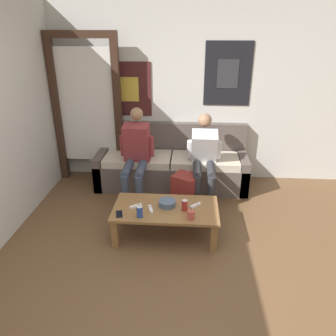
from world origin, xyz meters
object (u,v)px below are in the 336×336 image
object	(u,v)px
drink_can_blue	(140,212)
game_controller_near_right	(136,206)
coffee_table	(166,212)
ceramic_bowl	(167,203)
pillar_candle	(191,215)
game_controller_far_center	(196,205)
couch	(172,166)
person_seated_adult	(136,153)
cell_phone	(119,214)
person_seated_teen	(204,156)
backpack	(185,193)
drink_can_red	(185,205)
game_controller_near_left	(151,209)

from	to	relation	value
drink_can_blue	game_controller_near_right	xyz separation A→B (m)	(-0.08, 0.20, -0.05)
coffee_table	game_controller_near_right	bearing A→B (deg)	-178.01
ceramic_bowl	pillar_candle	distance (m)	0.37
game_controller_near_right	game_controller_far_center	world-z (taller)	same
couch	coffee_table	size ratio (longest dim) A/B	1.86
couch	game_controller_near_right	bearing A→B (deg)	-103.84
person_seated_adult	cell_phone	size ratio (longest dim) A/B	8.20
person_seated_teen	drink_can_blue	distance (m)	1.35
coffee_table	backpack	bearing A→B (deg)	71.08
ceramic_bowl	game_controller_far_center	bearing A→B (deg)	2.19
ceramic_bowl	person_seated_adult	bearing A→B (deg)	119.82
coffee_table	pillar_candle	world-z (taller)	pillar_candle
backpack	drink_can_blue	world-z (taller)	drink_can_blue
drink_can_blue	drink_can_red	size ratio (longest dim) A/B	1.00
drink_can_blue	game_controller_near_left	xyz separation A→B (m)	(0.10, 0.14, -0.05)
backpack	cell_phone	bearing A→B (deg)	-131.73
drink_can_blue	cell_phone	bearing A→B (deg)	172.53
person_seated_teen	ceramic_bowl	bearing A→B (deg)	-115.72
backpack	game_controller_far_center	xyz separation A→B (m)	(0.13, -0.55, 0.14)
drink_can_red	game_controller_far_center	world-z (taller)	drink_can_red
pillar_candle	game_controller_near_right	world-z (taller)	pillar_candle
coffee_table	cell_phone	xyz separation A→B (m)	(-0.49, -0.18, 0.06)
couch	game_controller_far_center	bearing A→B (deg)	-74.53
couch	drink_can_red	size ratio (longest dim) A/B	17.57
ceramic_bowl	cell_phone	xyz separation A→B (m)	(-0.50, -0.22, -0.03)
drink_can_red	game_controller_near_left	distance (m)	0.38
drink_can_blue	drink_can_red	xyz separation A→B (m)	(0.47, 0.17, 0.00)
drink_can_red	coffee_table	bearing A→B (deg)	168.87
person_seated_adult	game_controller_near_left	world-z (taller)	person_seated_adult
pillar_candle	cell_phone	bearing A→B (deg)	177.58
coffee_table	person_seated_teen	distance (m)	1.08
pillar_candle	game_controller_near_left	distance (m)	0.47
game_controller_far_center	cell_phone	world-z (taller)	game_controller_far_center
person_seated_adult	person_seated_teen	size ratio (longest dim) A/B	1.08
ceramic_bowl	drink_can_blue	world-z (taller)	drink_can_blue
ceramic_bowl	drink_can_red	size ratio (longest dim) A/B	1.58
couch	person_seated_adult	bearing A→B (deg)	-138.01
game_controller_far_center	backpack	bearing A→B (deg)	103.07
ceramic_bowl	pillar_candle	world-z (taller)	pillar_candle
backpack	game_controller_near_right	distance (m)	0.83
cell_phone	couch	bearing A→B (deg)	72.16
couch	coffee_table	bearing A→B (deg)	-89.44
couch	pillar_candle	size ratio (longest dim) A/B	19.77
person_seated_adult	backpack	world-z (taller)	person_seated_adult
ceramic_bowl	drink_can_blue	size ratio (longest dim) A/B	1.58
coffee_table	game_controller_near_left	distance (m)	0.19
couch	backpack	bearing A→B (deg)	-72.69
person_seated_teen	cell_phone	bearing A→B (deg)	-130.03
person_seated_adult	pillar_candle	xyz separation A→B (m)	(0.75, -1.10, -0.24)
ceramic_bowl	drink_can_red	bearing A→B (deg)	-22.58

